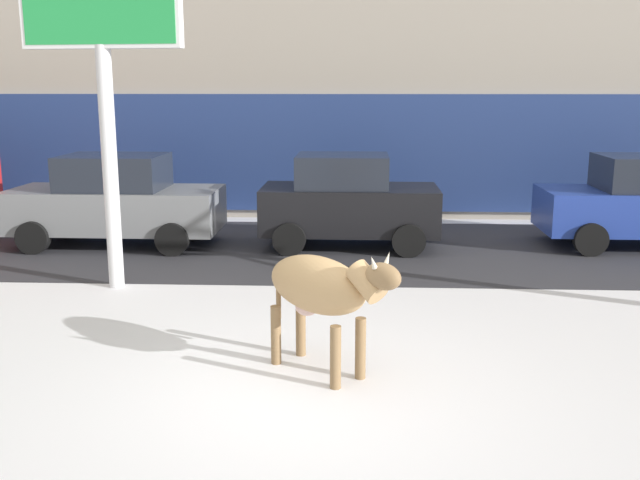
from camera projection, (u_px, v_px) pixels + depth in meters
ground_plane at (301, 398)px, 7.53m from camera, size 120.00×120.00×0.00m
road_strip at (327, 248)px, 14.44m from camera, size 60.00×5.60×0.01m
cow_tan at (321, 288)px, 7.99m from camera, size 1.66×1.60×1.54m
billboard at (100, 9)px, 10.80m from camera, size 2.53×0.48×5.56m
car_grey_sedan at (116, 201)px, 14.59m from camera, size 4.22×2.01×1.84m
car_black_hatchback at (348, 201)px, 14.43m from camera, size 3.51×1.95×1.86m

